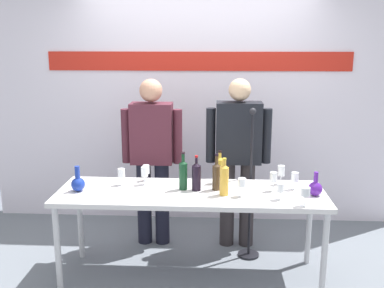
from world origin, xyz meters
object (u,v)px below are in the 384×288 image
(wine_bottle_1, at_px, (220,169))
(wine_glass_right_0, at_px, (281,171))
(presenter_left, at_px, (152,152))
(wine_glass_left_2, at_px, (121,173))
(decanter_blue_left, at_px, (78,183))
(display_table, at_px, (191,198))
(wine_glass_right_2, at_px, (305,192))
(wine_bottle_2, at_px, (224,179))
(wine_glass_right_5, at_px, (280,188))
(presenter_right, at_px, (238,152))
(wine_glass_left_0, at_px, (146,170))
(microphone_stand, at_px, (250,209))
(wine_glass_right_3, at_px, (295,178))
(wine_bottle_0, at_px, (196,176))
(wine_glass_right_4, at_px, (242,183))
(wine_bottle_4, at_px, (183,174))
(wine_glass_right_1, at_px, (274,178))
(decanter_blue_right, at_px, (315,188))
(wine_bottle_3, at_px, (216,175))
(wine_glass_left_1, at_px, (145,172))

(wine_bottle_1, bearing_deg, wine_glass_right_0, -0.66)
(presenter_left, xyz_separation_m, wine_glass_left_2, (-0.19, -0.52, -0.06))
(decanter_blue_left, distance_m, wine_bottle_1, 1.21)
(display_table, distance_m, wine_glass_right_2, 0.94)
(wine_bottle_2, bearing_deg, wine_glass_right_5, -10.65)
(decanter_blue_left, xyz_separation_m, presenter_right, (1.35, 0.70, 0.10))
(presenter_left, xyz_separation_m, wine_glass_right_5, (1.12, -0.81, -0.07))
(wine_glass_left_0, relative_size, wine_glass_right_0, 0.86)
(wine_glass_left_2, bearing_deg, microphone_stand, 13.95)
(wine_glass_right_3, bearing_deg, wine_bottle_0, -175.26)
(decanter_blue_left, relative_size, wine_glass_left_0, 1.50)
(wine_glass_right_5, bearing_deg, wine_glass_right_0, 81.47)
(wine_glass_right_4, height_order, wine_glass_right_5, wine_glass_right_4)
(presenter_left, distance_m, wine_bottle_4, 0.70)
(wine_bottle_1, bearing_deg, wine_glass_right_4, -62.47)
(wine_glass_right_3, bearing_deg, display_table, -173.52)
(decanter_blue_left, distance_m, wine_glass_right_2, 1.83)
(wine_glass_left_2, bearing_deg, wine_glass_right_1, -3.60)
(wine_glass_right_2, xyz_separation_m, wine_glass_right_3, (-0.01, 0.38, -0.01))
(decanter_blue_right, height_order, wine_glass_right_1, decanter_blue_right)
(wine_glass_left_2, height_order, wine_glass_right_3, same)
(wine_bottle_2, bearing_deg, decanter_blue_left, 178.76)
(display_table, relative_size, wine_bottle_2, 7.18)
(wine_bottle_4, height_order, wine_glass_right_0, wine_bottle_4)
(wine_bottle_3, xyz_separation_m, wine_glass_right_3, (0.65, 0.04, -0.02))
(wine_glass_left_0, xyz_separation_m, wine_glass_left_2, (-0.19, -0.13, 0.01))
(wine_glass_right_0, xyz_separation_m, microphone_stand, (-0.25, 0.17, -0.43))
(wine_glass_right_0, bearing_deg, wine_glass_right_1, -115.19)
(wine_bottle_0, height_order, microphone_stand, microphone_stand)
(display_table, bearing_deg, wine_glass_right_0, 16.97)
(wine_glass_right_0, distance_m, wine_glass_right_4, 0.49)
(wine_glass_right_2, distance_m, wine_glass_right_5, 0.21)
(wine_glass_right_1, height_order, wine_glass_right_2, wine_glass_right_1)
(wine_bottle_0, relative_size, wine_bottle_4, 0.93)
(wine_glass_left_2, distance_m, microphone_stand, 1.24)
(presenter_right, distance_m, wine_glass_right_4, 0.75)
(presenter_left, bearing_deg, wine_glass_left_0, -89.85)
(wine_glass_left_2, xyz_separation_m, microphone_stand, (1.13, 0.28, -0.42))
(wine_glass_left_0, relative_size, wine_glass_right_2, 0.97)
(wine_bottle_3, xyz_separation_m, wine_glass_right_2, (0.67, -0.34, -0.02))
(presenter_left, distance_m, wine_bottle_1, 0.77)
(wine_bottle_0, relative_size, wine_glass_left_1, 1.91)
(presenter_left, height_order, wine_glass_right_0, presenter_left)
(microphone_stand, bearing_deg, wine_glass_right_5, -71.61)
(decanter_blue_right, relative_size, wine_glass_right_4, 1.31)
(wine_glass_right_5, distance_m, microphone_stand, 0.72)
(wine_bottle_4, xyz_separation_m, wine_glass_right_3, (0.93, 0.05, -0.03))
(wine_bottle_4, xyz_separation_m, wine_glass_left_2, (-0.54, 0.08, -0.03))
(presenter_left, height_order, wine_bottle_4, presenter_left)
(wine_glass_left_2, bearing_deg, wine_bottle_3, -5.18)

